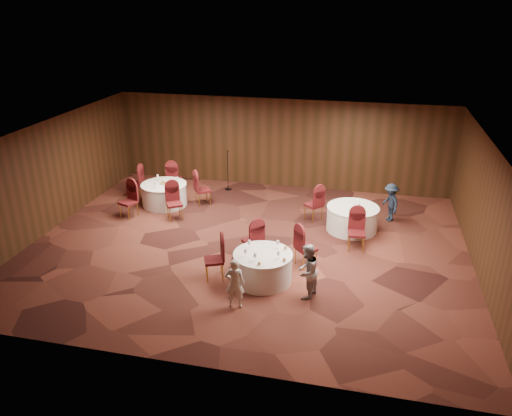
% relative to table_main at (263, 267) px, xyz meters
% --- Properties ---
extents(ground, '(12.00, 12.00, 0.00)m').
position_rel_table_main_xyz_m(ground, '(-0.81, 1.69, -0.38)').
color(ground, black).
rests_on(ground, ground).
extents(room_shell, '(12.00, 12.00, 12.00)m').
position_rel_table_main_xyz_m(room_shell, '(-0.81, 1.69, 1.59)').
color(room_shell, silver).
rests_on(room_shell, ground).
extents(table_main, '(1.45, 1.45, 0.74)m').
position_rel_table_main_xyz_m(table_main, '(0.00, 0.00, 0.00)').
color(table_main, white).
rests_on(table_main, ground).
extents(table_left, '(1.51, 1.51, 0.74)m').
position_rel_table_main_xyz_m(table_left, '(-4.23, 4.01, 0.00)').
color(table_left, white).
rests_on(table_left, ground).
extents(table_right, '(1.54, 1.54, 0.74)m').
position_rel_table_main_xyz_m(table_right, '(1.98, 3.43, 0.00)').
color(table_right, white).
rests_on(table_right, ground).
extents(chairs_main, '(2.83, 1.92, 1.00)m').
position_rel_table_main_xyz_m(chairs_main, '(-0.26, 0.65, 0.12)').
color(chairs_main, '#410D0F').
rests_on(chairs_main, ground).
extents(chairs_left, '(3.11, 3.04, 1.00)m').
position_rel_table_main_xyz_m(chairs_left, '(-4.25, 3.99, 0.12)').
color(chairs_left, '#410D0F').
rests_on(chairs_left, ground).
extents(chairs_right, '(2.04, 2.41, 1.00)m').
position_rel_table_main_xyz_m(chairs_right, '(1.46, 3.06, 0.12)').
color(chairs_right, '#410D0F').
rests_on(chairs_right, ground).
extents(tabletop_main, '(1.07, 1.05, 0.22)m').
position_rel_table_main_xyz_m(tabletop_main, '(0.14, -0.09, 0.47)').
color(tabletop_main, silver).
rests_on(tabletop_main, table_main).
extents(tabletop_left, '(0.81, 0.77, 0.22)m').
position_rel_table_main_xyz_m(tabletop_left, '(-4.23, 4.01, 0.45)').
color(tabletop_left, silver).
rests_on(tabletop_left, table_left).
extents(tabletop_right, '(0.08, 0.08, 0.22)m').
position_rel_table_main_xyz_m(tabletop_right, '(2.15, 3.21, 0.52)').
color(tabletop_right, silver).
rests_on(tabletop_right, table_right).
extents(mic_stand, '(0.24, 0.24, 1.45)m').
position_rel_table_main_xyz_m(mic_stand, '(-2.55, 5.87, 0.04)').
color(mic_stand, black).
rests_on(mic_stand, ground).
extents(woman_a, '(0.49, 0.36, 1.21)m').
position_rel_table_main_xyz_m(woman_a, '(-0.37, -1.24, 0.23)').
color(woman_a, silver).
rests_on(woman_a, ground).
extents(woman_b, '(0.67, 0.77, 1.34)m').
position_rel_table_main_xyz_m(woman_b, '(1.13, -0.47, 0.29)').
color(woman_b, '#A2A3A7').
rests_on(woman_b, ground).
extents(man_c, '(0.75, 0.90, 1.21)m').
position_rel_table_main_xyz_m(man_c, '(3.08, 4.38, 0.23)').
color(man_c, '#162133').
rests_on(man_c, ground).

